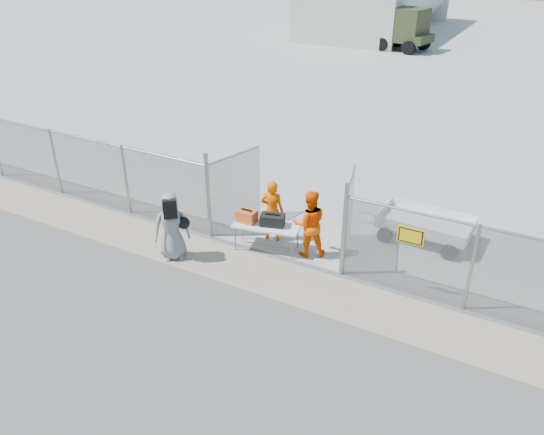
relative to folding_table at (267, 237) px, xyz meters
The scene contains 12 objects.
ground 2.18m from the folding_table, 83.59° to the right, with size 160.00×160.00×0.00m, color #434343.
tarmac_inside 39.86m from the folding_table, 89.65° to the left, with size 160.00×80.00×0.01m, color #999999.
dirt_strip 1.22m from the folding_table, 78.09° to the right, with size 44.00×1.60×0.01m, color gray.
chain_link_fence 0.77m from the folding_table, 29.86° to the right, with size 40.00×0.20×2.20m, color gray, non-canonical shape.
folding_table is the anchor object (origin of this frame).
orange_bag 0.79m from the folding_table, behind, with size 0.52×0.35×0.33m, color #E25822.
black_duffel 0.56m from the folding_table, 19.88° to the left, with size 0.63×0.37×0.31m, color black.
security_worker_left 0.77m from the folding_table, 103.63° to the left, with size 0.65×0.43×1.78m, color #FE5200.
security_worker_right 1.28m from the folding_table, 15.75° to the left, with size 0.90×0.70×1.86m, color #FE5200.
visitor 2.55m from the folding_table, 141.93° to the right, with size 0.91×0.59×1.86m, color gray.
utility_trailer 4.44m from the folding_table, 35.45° to the left, with size 3.25×1.68×0.79m, color silver, non-canonical shape.
military_truck 30.74m from the folding_table, 101.72° to the left, with size 6.33×2.34×3.02m, color #32361D, non-canonical shape.
Camera 1 is at (5.84, -8.66, 7.56)m, focal length 35.00 mm.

